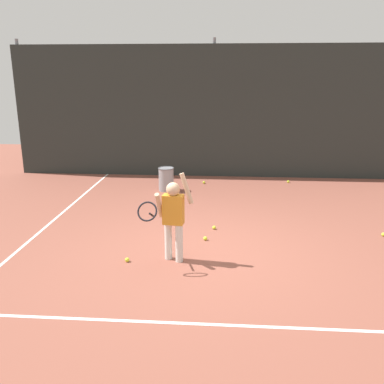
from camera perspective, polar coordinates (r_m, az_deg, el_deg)
name	(u,v)px	position (r m, az deg, el deg)	size (l,w,h in m)	color
ground_plane	(204,251)	(6.61, 1.60, -8.15)	(20.00, 20.00, 0.00)	brown
court_line_baseline	(195,324)	(4.85, 0.43, -17.69)	(9.00, 0.05, 0.00)	white
court_line_sideline	(49,224)	(8.18, -19.15, -4.24)	(0.05, 9.00, 0.00)	white
back_fence_windscreen	(213,112)	(11.21, 2.95, 10.89)	(10.76, 0.08, 3.46)	#282D2B
fence_post_0	(24,108)	(12.53, -22.16, 10.63)	(0.09, 0.09, 3.61)	slate
fence_post_1	(213,109)	(11.26, 2.96, 11.30)	(0.09, 0.09, 3.61)	slate
tennis_player	(172,215)	(6.04, -2.73, -3.12)	(0.77, 0.57, 1.35)	silver
ball_hopper	(166,179)	(9.95, -3.57, 1.82)	(0.38, 0.38, 0.56)	gray
tennis_ball_0	(204,182)	(10.62, 1.65, 1.33)	(0.07, 0.07, 0.07)	#CCE033
tennis_ball_1	(127,260)	(6.31, -8.92, -9.20)	(0.07, 0.07, 0.07)	#CCE033
tennis_ball_2	(383,235)	(7.90, 24.86, -5.34)	(0.07, 0.07, 0.07)	#CCE033
tennis_ball_3	(214,227)	(7.51, 3.07, -4.90)	(0.07, 0.07, 0.07)	#CCE033
tennis_ball_4	(288,182)	(10.99, 13.11, 1.41)	(0.07, 0.07, 0.07)	#CCE033
tennis_ball_5	(205,238)	(7.01, 1.84, -6.40)	(0.07, 0.07, 0.07)	#CCE033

